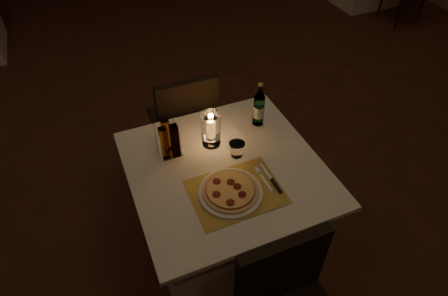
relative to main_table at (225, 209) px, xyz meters
name	(u,v)px	position (x,y,z in m)	size (l,w,h in m)	color
floor	(225,166)	(0.28, 0.67, -0.38)	(8.00, 10.00, 0.02)	#452116
main_table	(225,209)	(0.00, 0.00, 0.00)	(1.00, 1.00, 0.74)	silver
chair_far	(185,117)	(0.00, 0.71, 0.18)	(0.42, 0.42, 0.90)	black
placemat	(236,192)	(-0.02, -0.18, 0.37)	(0.45, 0.34, 0.00)	gold
plate	(230,192)	(-0.05, -0.18, 0.38)	(0.32, 0.32, 0.01)	white
pizza	(230,190)	(-0.05, -0.18, 0.39)	(0.28, 0.28, 0.02)	#D8B77F
fork	(262,177)	(0.15, -0.15, 0.37)	(0.02, 0.18, 0.00)	silver
knife	(274,183)	(0.18, -0.21, 0.37)	(0.02, 0.22, 0.01)	black
tumbler	(237,149)	(0.09, 0.06, 0.41)	(0.08, 0.08, 0.08)	white
water_bottle	(259,108)	(0.32, 0.26, 0.48)	(0.07, 0.07, 0.28)	#58A472
hurricane_candle	(211,127)	(0.00, 0.20, 0.49)	(0.11, 0.11, 0.21)	white
cruet_caddy	(169,140)	(-0.24, 0.21, 0.46)	(0.12, 0.12, 0.21)	white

